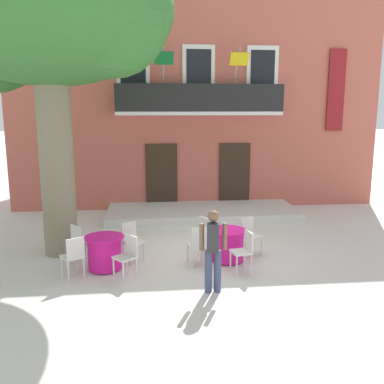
% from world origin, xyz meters
% --- Properties ---
extents(ground_plane, '(120.00, 120.00, 0.00)m').
position_xyz_m(ground_plane, '(0.00, 0.00, 0.00)').
color(ground_plane, silver).
extents(building_facade, '(13.00, 5.09, 7.50)m').
position_xyz_m(building_facade, '(0.44, 6.99, 3.75)').
color(building_facade, '#BC5B4C').
rests_on(building_facade, ground).
extents(entrance_step_platform, '(6.23, 2.38, 0.25)m').
position_xyz_m(entrance_step_platform, '(0.44, 3.81, 0.12)').
color(entrance_step_platform, silver).
rests_on(entrance_step_platform, ground).
extents(plane_tree, '(5.80, 5.09, 7.39)m').
position_xyz_m(plane_tree, '(-3.56, 0.53, 5.52)').
color(plane_tree, '#7F755B').
rests_on(plane_tree, ground).
extents(cafe_table_near_tree, '(0.86, 0.86, 0.76)m').
position_xyz_m(cafe_table_near_tree, '(0.48, -0.51, 0.39)').
color(cafe_table_near_tree, '#DB1984').
rests_on(cafe_table_near_tree, ground).
extents(cafe_chair_near_tree_0, '(0.53, 0.53, 0.91)m').
position_xyz_m(cafe_chair_near_tree_0, '(0.09, 0.14, 0.53)').
color(cafe_chair_near_tree_0, silver).
rests_on(cafe_chair_near_tree_0, ground).
extents(cafe_chair_near_tree_1, '(0.47, 0.47, 0.91)m').
position_xyz_m(cafe_chair_near_tree_1, '(-0.24, -0.74, 0.53)').
color(cafe_chair_near_tree_1, silver).
rests_on(cafe_chair_near_tree_1, ground).
extents(cafe_chair_near_tree_2, '(0.47, 0.47, 0.91)m').
position_xyz_m(cafe_chair_near_tree_2, '(0.71, -1.23, 0.53)').
color(cafe_chair_near_tree_2, silver).
rests_on(cafe_chair_near_tree_2, ground).
extents(cafe_chair_near_tree_3, '(0.54, 0.54, 0.91)m').
position_xyz_m(cafe_chair_near_tree_3, '(1.10, -0.09, 0.53)').
color(cafe_chair_near_tree_3, silver).
rests_on(cafe_chair_near_tree_3, ground).
extents(cafe_table_middle, '(0.86, 0.86, 0.76)m').
position_xyz_m(cafe_table_middle, '(-2.31, -0.75, 0.39)').
color(cafe_table_middle, '#DB1984').
rests_on(cafe_table_middle, ground).
extents(cafe_chair_middle_0, '(0.57, 0.57, 0.91)m').
position_xyz_m(cafe_chair_middle_0, '(-2.89, -0.27, 0.53)').
color(cafe_chair_middle_0, silver).
rests_on(cafe_chair_middle_0, ground).
extents(cafe_chair_middle_1, '(0.55, 0.55, 0.91)m').
position_xyz_m(cafe_chair_middle_1, '(-2.89, -1.22, 0.53)').
color(cafe_chair_middle_1, silver).
rests_on(cafe_chair_middle_1, ground).
extents(cafe_chair_middle_2, '(0.56, 0.56, 0.91)m').
position_xyz_m(cafe_chair_middle_2, '(-1.78, -1.29, 0.53)').
color(cafe_chair_middle_2, silver).
rests_on(cafe_chair_middle_2, ground).
extents(cafe_chair_middle_3, '(0.56, 0.56, 0.91)m').
position_xyz_m(cafe_chair_middle_3, '(-1.74, -0.25, 0.53)').
color(cafe_chair_middle_3, silver).
rests_on(cafe_chair_middle_3, ground).
extents(pedestrian_mid_plaza, '(0.53, 0.38, 1.63)m').
position_xyz_m(pedestrian_mid_plaza, '(-0.12, -2.15, 0.92)').
color(pedestrian_mid_plaza, '#384260').
rests_on(pedestrian_mid_plaza, ground).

